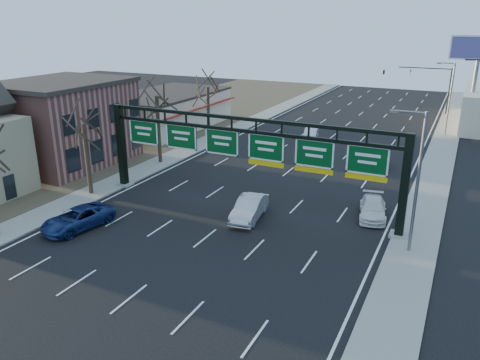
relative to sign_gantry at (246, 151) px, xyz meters
The scene contains 20 objects.
ground 9.24m from the sign_gantry, 91.15° to the right, with size 160.00×160.00×0.00m, color black.
sidewalk_left 18.24m from the sign_gantry, 137.20° to the left, with size 3.00×120.00×0.12m, color gray.
sidewalk_right 18.02m from the sign_gantry, 43.51° to the left, with size 3.00×120.00×0.12m, color gray.
dirt_strip_left 28.25m from the sign_gantry, 154.50° to the left, with size 21.00×120.00×0.06m, color #473D2B.
lane_markings 12.86m from the sign_gantry, 90.76° to the left, with size 21.60×120.00×0.01m, color white.
sign_gantry is the anchor object (origin of this frame).
brick_block 21.87m from the sign_gantry, behind, with size 10.40×12.40×8.30m.
cream_strip 30.24m from the sign_gantry, 135.86° to the left, with size 10.90×18.40×4.70m.
tree_gantry 13.53m from the sign_gantry, 166.97° to the right, with size 3.60×3.60×8.48m.
tree_mid 15.08m from the sign_gantry, 151.63° to the left, with size 3.60×3.60×9.24m.
tree_far 21.57m from the sign_gantry, 127.32° to the left, with size 3.60×3.60×8.86m.
streetlight_near 12.48m from the sign_gantry, ahead, with size 2.15×0.22×9.00m.
streetlight_far 34.29m from the sign_gantry, 68.96° to the left, with size 2.15×0.22×9.00m.
billboard_right 40.09m from the sign_gantry, 68.14° to the left, with size 7.00×0.50×12.00m.
traffic_signal_mast 47.33m from the sign_gantry, 83.29° to the left, with size 10.16×0.54×7.00m.
car_blue_suv 13.00m from the sign_gantry, 136.60° to the right, with size 2.42×5.26×1.46m, color navy.
car_silver_sedan 4.34m from the sign_gantry, 56.48° to the right, with size 1.70×4.88×1.61m, color #AFB0B4.
car_white_wagon 10.40m from the sign_gantry, 15.60° to the left, with size 1.88×4.62×1.34m, color white.
car_grey_far 17.42m from the sign_gantry, 64.85° to the left, with size 1.70×4.23×1.44m, color #424447.
car_silver_distant 23.02m from the sign_gantry, 95.12° to the left, with size 1.50×4.29×1.41m, color silver.
Camera 1 is at (14.63, -22.55, 14.09)m, focal length 35.00 mm.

